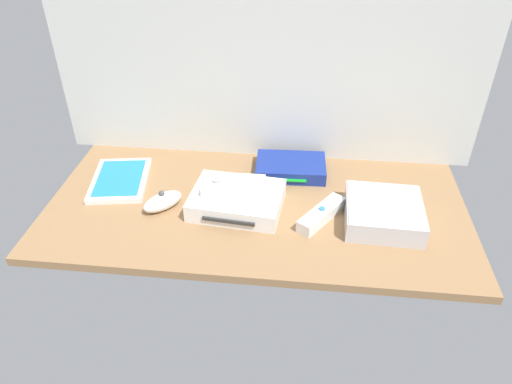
# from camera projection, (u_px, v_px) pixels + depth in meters

# --- Properties ---
(ground_plane) EXTENTS (1.00, 0.48, 0.02)m
(ground_plane) POSITION_uv_depth(u_px,v_px,m) (256.00, 209.00, 1.15)
(ground_plane) COLOR #936D47
(ground_plane) RESTS_ON ground
(back_wall) EXTENTS (1.10, 0.01, 0.64)m
(back_wall) POSITION_uv_depth(u_px,v_px,m) (267.00, 40.00, 1.16)
(back_wall) COLOR silver
(back_wall) RESTS_ON ground
(game_console) EXTENTS (0.22, 0.18, 0.04)m
(game_console) POSITION_uv_depth(u_px,v_px,m) (237.00, 200.00, 1.13)
(game_console) COLOR white
(game_console) RESTS_ON ground_plane
(mini_computer) EXTENTS (0.18, 0.18, 0.05)m
(mini_computer) POSITION_uv_depth(u_px,v_px,m) (384.00, 213.00, 1.08)
(mini_computer) COLOR silver
(mini_computer) RESTS_ON ground_plane
(game_case) EXTENTS (0.17, 0.21, 0.02)m
(game_case) POSITION_uv_depth(u_px,v_px,m) (120.00, 180.00, 1.22)
(game_case) COLOR white
(game_case) RESTS_ON ground_plane
(network_router) EXTENTS (0.18, 0.13, 0.03)m
(network_router) POSITION_uv_depth(u_px,v_px,m) (291.00, 167.00, 1.26)
(network_router) COLOR navy
(network_router) RESTS_ON ground_plane
(remote_wand) EXTENTS (0.11, 0.14, 0.03)m
(remote_wand) POSITION_uv_depth(u_px,v_px,m) (321.00, 214.00, 1.09)
(remote_wand) COLOR white
(remote_wand) RESTS_ON ground_plane
(remote_nunchuk) EXTENTS (0.10, 0.10, 0.05)m
(remote_nunchuk) POSITION_uv_depth(u_px,v_px,m) (163.00, 201.00, 1.13)
(remote_nunchuk) COLOR white
(remote_nunchuk) RESTS_ON ground_plane
(remote_classic_pad) EXTENTS (0.15, 0.08, 0.02)m
(remote_classic_pad) POSITION_uv_depth(u_px,v_px,m) (234.00, 186.00, 1.12)
(remote_classic_pad) COLOR white
(remote_classic_pad) RESTS_ON game_console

